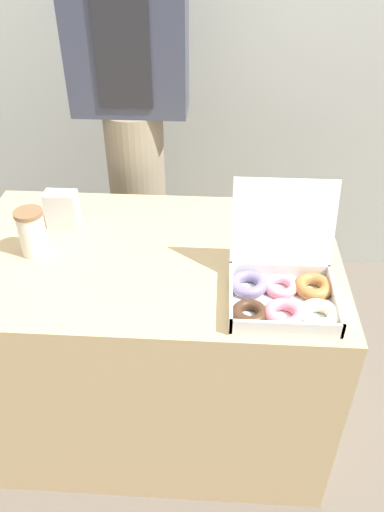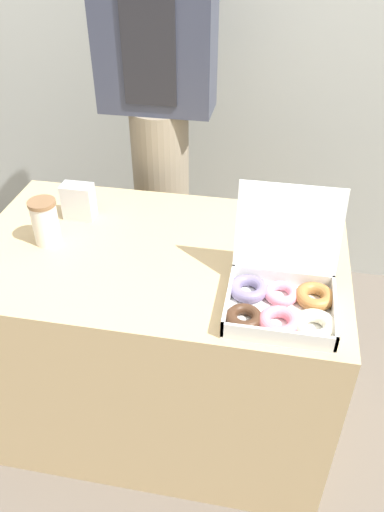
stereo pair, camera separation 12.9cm
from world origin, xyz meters
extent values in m
plane|color=#665B51|center=(0.00, 0.00, 0.00)|extent=(14.00, 14.00, 0.00)
cube|color=tan|center=(0.00, 0.00, 0.37)|extent=(1.14, 0.70, 0.75)
cube|color=white|center=(0.38, -0.21, 0.75)|extent=(0.28, 0.24, 0.01)
cube|color=white|center=(0.24, -0.21, 0.78)|extent=(0.01, 0.24, 0.04)
cube|color=white|center=(0.51, -0.21, 0.78)|extent=(0.01, 0.24, 0.04)
cube|color=white|center=(0.38, -0.32, 0.78)|extent=(0.28, 0.01, 0.04)
cube|color=white|center=(0.38, -0.09, 0.78)|extent=(0.28, 0.01, 0.04)
cube|color=white|center=(0.38, -0.06, 0.91)|extent=(0.28, 0.06, 0.23)
torus|color=#422819|center=(0.29, -0.27, 0.77)|extent=(0.10, 0.10, 0.03)
torus|color=slate|center=(0.29, -0.15, 0.77)|extent=(0.13, 0.13, 0.03)
torus|color=pink|center=(0.38, -0.27, 0.77)|extent=(0.15, 0.15, 0.03)
torus|color=pink|center=(0.38, -0.15, 0.77)|extent=(0.13, 0.13, 0.03)
torus|color=silver|center=(0.46, -0.27, 0.77)|extent=(0.12, 0.12, 0.03)
torus|color=#A87038|center=(0.46, -0.15, 0.77)|extent=(0.11, 0.11, 0.03)
cylinder|color=silver|center=(-0.34, -0.02, 0.82)|extent=(0.08, 0.08, 0.13)
cylinder|color=brown|center=(-0.34, -0.02, 0.89)|extent=(0.08, 0.08, 0.01)
cube|color=silver|center=(-0.29, 0.14, 0.81)|extent=(0.10, 0.06, 0.12)
cylinder|color=gray|center=(-0.13, 0.58, 0.49)|extent=(0.23, 0.23, 0.97)
cube|color=#383D51|center=(-0.13, 0.58, 1.27)|extent=(0.41, 0.18, 0.60)
cube|color=#232328|center=(-0.13, 0.48, 1.21)|extent=(0.18, 0.01, 0.39)
camera|label=1|loc=(0.20, -1.20, 1.63)|focal=35.00mm
camera|label=2|loc=(0.33, -1.18, 1.63)|focal=35.00mm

